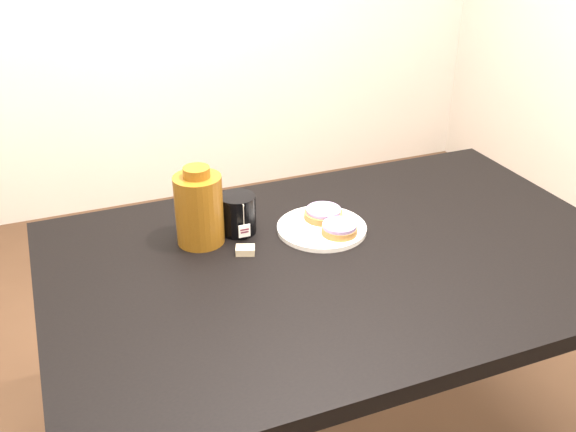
{
  "coord_description": "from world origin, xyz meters",
  "views": [
    {
      "loc": [
        -0.62,
        -1.17,
        1.55
      ],
      "look_at": [
        -0.09,
        0.13,
        0.81
      ],
      "focal_mm": 40.0,
      "sensor_mm": 36.0,
      "label": 1
    }
  ],
  "objects_px": {
    "bagel_back": "(323,214)",
    "bagel_front": "(339,229)",
    "table": "(342,283)",
    "teabag_pouch": "(245,250)",
    "bagel_package": "(199,208)",
    "mug": "(237,214)",
    "plate": "(322,227)"
  },
  "relations": [
    {
      "from": "bagel_back",
      "to": "bagel_front",
      "type": "bearing_deg",
      "value": -88.7
    },
    {
      "from": "table",
      "to": "teabag_pouch",
      "type": "distance_m",
      "value": 0.25
    },
    {
      "from": "bagel_front",
      "to": "table",
      "type": "bearing_deg",
      "value": -107.72
    },
    {
      "from": "bagel_package",
      "to": "table",
      "type": "bearing_deg",
      "value": -32.02
    },
    {
      "from": "teabag_pouch",
      "to": "mug",
      "type": "bearing_deg",
      "value": 81.59
    },
    {
      "from": "plate",
      "to": "bagel_front",
      "type": "xyz_separation_m",
      "value": [
        0.02,
        -0.05,
        0.02
      ]
    },
    {
      "from": "bagel_front",
      "to": "mug",
      "type": "distance_m",
      "value": 0.26
    },
    {
      "from": "plate",
      "to": "bagel_package",
      "type": "distance_m",
      "value": 0.32
    },
    {
      "from": "table",
      "to": "teabag_pouch",
      "type": "relative_size",
      "value": 31.11
    },
    {
      "from": "bagel_front",
      "to": "plate",
      "type": "bearing_deg",
      "value": 116.06
    },
    {
      "from": "table",
      "to": "bagel_package",
      "type": "distance_m",
      "value": 0.4
    },
    {
      "from": "table",
      "to": "bagel_back",
      "type": "height_order",
      "value": "bagel_back"
    },
    {
      "from": "plate",
      "to": "bagel_back",
      "type": "distance_m",
      "value": 0.05
    },
    {
      "from": "table",
      "to": "bagel_back",
      "type": "bearing_deg",
      "value": 82.42
    },
    {
      "from": "plate",
      "to": "teabag_pouch",
      "type": "height_order",
      "value": "teabag_pouch"
    },
    {
      "from": "table",
      "to": "mug",
      "type": "xyz_separation_m",
      "value": [
        -0.2,
        0.2,
        0.13
      ]
    },
    {
      "from": "bagel_package",
      "to": "teabag_pouch",
      "type": "bearing_deg",
      "value": -49.8
    },
    {
      "from": "bagel_back",
      "to": "bagel_front",
      "type": "relative_size",
      "value": 1.41
    },
    {
      "from": "table",
      "to": "bagel_package",
      "type": "relative_size",
      "value": 7.03
    },
    {
      "from": "teabag_pouch",
      "to": "bagel_package",
      "type": "relative_size",
      "value": 0.23
    },
    {
      "from": "bagel_back",
      "to": "bagel_package",
      "type": "height_order",
      "value": "bagel_package"
    },
    {
      "from": "table",
      "to": "teabag_pouch",
      "type": "xyz_separation_m",
      "value": [
        -0.22,
        0.09,
        0.09
      ]
    },
    {
      "from": "plate",
      "to": "teabag_pouch",
      "type": "relative_size",
      "value": 5.07
    },
    {
      "from": "teabag_pouch",
      "to": "bagel_package",
      "type": "distance_m",
      "value": 0.15
    },
    {
      "from": "table",
      "to": "mug",
      "type": "relative_size",
      "value": 10.34
    },
    {
      "from": "bagel_back",
      "to": "mug",
      "type": "height_order",
      "value": "mug"
    },
    {
      "from": "bagel_package",
      "to": "mug",
      "type": "bearing_deg",
      "value": 6.71
    },
    {
      "from": "bagel_front",
      "to": "mug",
      "type": "bearing_deg",
      "value": 151.15
    },
    {
      "from": "bagel_front",
      "to": "mug",
      "type": "height_order",
      "value": "mug"
    },
    {
      "from": "table",
      "to": "bagel_back",
      "type": "distance_m",
      "value": 0.2
    },
    {
      "from": "plate",
      "to": "bagel_back",
      "type": "xyz_separation_m",
      "value": [
        0.02,
        0.04,
        0.02
      ]
    },
    {
      "from": "mug",
      "to": "teabag_pouch",
      "type": "xyz_separation_m",
      "value": [
        -0.02,
        -0.11,
        -0.04
      ]
    }
  ]
}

